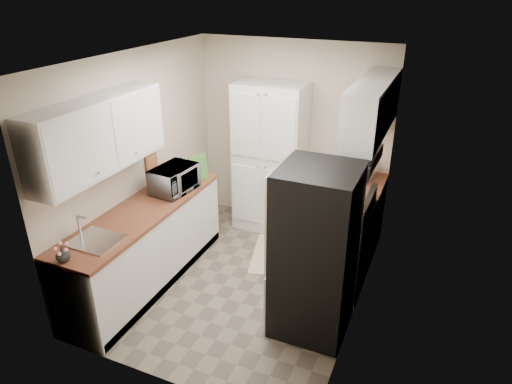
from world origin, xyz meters
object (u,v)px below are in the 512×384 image
Objects in this scene: electric_range at (337,245)px; wine_bottle at (181,169)px; pantry_cabinet at (270,159)px; refrigerator at (315,252)px; microwave at (174,179)px; toaster_oven at (362,171)px.

electric_range is 4.31× the size of wine_bottle.
pantry_cabinet reaches higher than refrigerator.
pantry_cabinet is 1.41m from microwave.
microwave is at bearing -72.14° from wine_bottle.
microwave is at bearing -120.35° from pantry_cabinet.
microwave is at bearing -135.31° from toaster_oven.
wine_bottle is 2.21m from toaster_oven.
electric_range reaches higher than toaster_oven.
microwave is 0.34m from wine_bottle.
pantry_cabinet is 3.70× the size of microwave.
electric_range is at bearing -79.67° from toaster_oven.
wine_bottle is (-0.81, -0.89, 0.05)m from pantry_cabinet.
toaster_oven is (1.21, -0.01, 0.02)m from pantry_cabinet.
pantry_cabinet is at bearing -167.78° from toaster_oven.
pantry_cabinet reaches higher than wine_bottle.
microwave is 2.06× the size of wine_bottle.
wine_bottle is at bearing 22.83° from microwave.
pantry_cabinet is 2.07m from refrigerator.
refrigerator is at bearing -23.13° from wine_bottle.
electric_range is 0.66× the size of refrigerator.
refrigerator is 1.73m from toaster_oven.
refrigerator is 2.13m from wine_bottle.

